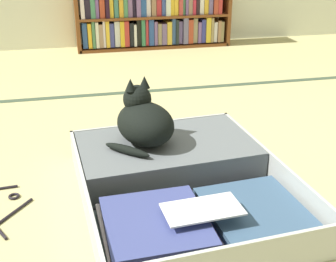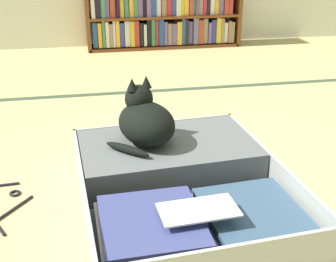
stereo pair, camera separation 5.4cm
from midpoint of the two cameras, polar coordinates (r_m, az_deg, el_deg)
ground_plane at (r=1.72m, az=4.76°, el=-6.69°), size 10.00×10.00×0.00m
tatami_border at (r=2.72m, az=-2.24°, el=5.26°), size 4.80×0.05×0.00m
bookshelf at (r=3.76m, az=-2.43°, el=16.22°), size 1.28×0.23×0.75m
open_suitcase at (r=1.64m, az=0.19°, el=-6.00°), size 0.77×0.93×0.13m
black_cat at (r=1.71m, az=-4.15°, el=1.28°), size 0.31×0.32×0.25m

